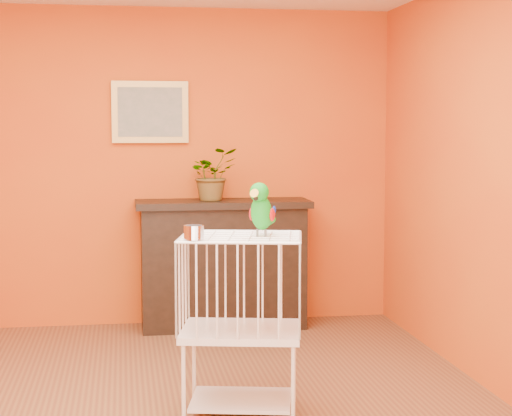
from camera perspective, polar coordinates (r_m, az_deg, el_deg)
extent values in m
plane|color=brown|center=(5.09, -6.00, -13.27)|extent=(4.50, 4.50, 0.00)
plane|color=#D55A14|center=(7.08, -7.04, 2.72)|extent=(4.00, 0.00, 4.00)
plane|color=#D55A14|center=(2.60, -3.74, -1.88)|extent=(4.00, 0.00, 4.00)
plane|color=#D55A14|center=(5.32, 15.92, 1.67)|extent=(0.00, 4.50, 4.50)
cube|color=black|center=(6.97, -2.22, -3.97)|extent=(1.31, 0.44, 0.98)
cube|color=black|center=(6.90, -2.24, 0.29)|extent=(1.40, 0.50, 0.05)
cube|color=black|center=(6.77, -2.02, -4.24)|extent=(0.92, 0.02, 0.49)
cube|color=#592219|center=(6.91, -4.42, -4.99)|extent=(0.05, 0.20, 0.31)
cube|color=#2E5128|center=(6.91, -3.70, -4.97)|extent=(0.05, 0.20, 0.31)
cube|color=#592219|center=(6.92, -2.89, -4.95)|extent=(0.05, 0.20, 0.31)
cube|color=#2E5128|center=(6.94, -1.98, -4.93)|extent=(0.05, 0.20, 0.31)
cube|color=#592219|center=(6.95, -1.09, -4.91)|extent=(0.05, 0.20, 0.31)
imported|color=#26722D|center=(6.91, -2.96, 1.89)|extent=(0.50, 0.53, 0.33)
cube|color=#B98B42|center=(7.04, -7.07, 6.37)|extent=(0.62, 0.03, 0.50)
cube|color=gray|center=(7.03, -7.07, 6.37)|extent=(0.52, 0.01, 0.40)
cube|color=white|center=(4.98, -1.00, -12.67)|extent=(0.64, 0.54, 0.02)
cube|color=white|center=(4.88, -1.00, -8.23)|extent=(0.75, 0.63, 0.04)
cube|color=white|center=(4.78, -1.01, -1.93)|extent=(0.75, 0.63, 0.01)
cylinder|color=white|center=(4.75, -4.86, -11.73)|extent=(0.02, 0.02, 0.46)
cylinder|color=white|center=(4.71, 2.50, -11.88)|extent=(0.02, 0.02, 0.46)
cylinder|color=white|center=(5.19, -4.15, -10.25)|extent=(0.02, 0.02, 0.46)
cylinder|color=white|center=(5.15, 2.54, -10.36)|extent=(0.02, 0.02, 0.46)
cylinder|color=silver|center=(4.59, -4.16, -1.63)|extent=(0.11, 0.11, 0.08)
cylinder|color=#59544C|center=(4.76, 0.09, -1.67)|extent=(0.01, 0.01, 0.04)
cylinder|color=#59544C|center=(4.74, 0.64, -1.70)|extent=(0.01, 0.01, 0.04)
ellipsoid|color=#0F981B|center=(4.74, 0.37, -0.32)|extent=(0.19, 0.20, 0.22)
ellipsoid|color=#0F981B|center=(4.69, 0.22, 1.06)|extent=(0.15, 0.15, 0.11)
cone|color=orange|center=(4.65, -0.02, 0.87)|extent=(0.08, 0.09, 0.07)
cone|color=black|center=(4.66, 0.04, 0.65)|extent=(0.04, 0.04, 0.03)
sphere|color=black|center=(4.69, -0.29, 1.20)|extent=(0.02, 0.02, 0.02)
sphere|color=black|center=(4.66, 0.55, 1.17)|extent=(0.02, 0.02, 0.02)
ellipsoid|color=#A50C0C|center=(4.77, -0.27, -0.39)|extent=(0.06, 0.07, 0.08)
ellipsoid|color=navy|center=(4.72, 1.09, -0.45)|extent=(0.06, 0.07, 0.08)
cone|color=#0F981B|center=(4.81, 0.68, -1.10)|extent=(0.14, 0.17, 0.12)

